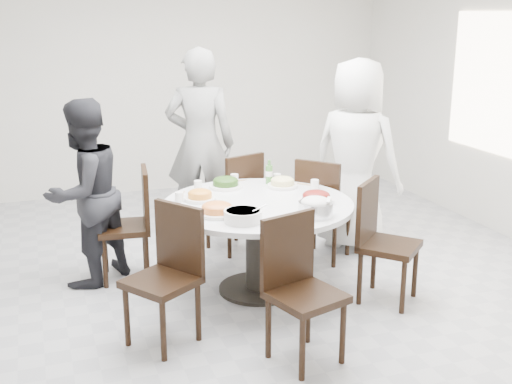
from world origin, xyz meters
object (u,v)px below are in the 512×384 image
object	(u,v)px
chair_n	(233,201)
beverage_bottle	(269,172)
chair_nw	(124,225)
rice_bowl	(316,209)
dining_table	(258,247)
chair_se	(390,243)
chair_s	(306,293)
soup_bowl	(243,216)
diner_left	(84,194)
chair_ne	(325,208)
diner_right	(356,155)
diner_middle	(200,144)
chair_sw	(161,278)

from	to	relation	value
chair_n	beverage_bottle	world-z (taller)	beverage_bottle
chair_n	beverage_bottle	size ratio (longest dim) A/B	4.51
chair_nw	rice_bowl	world-z (taller)	chair_nw
dining_table	chair_se	bearing A→B (deg)	-29.84
chair_s	chair_n	bearing A→B (deg)	68.31
dining_table	soup_bowl	size ratio (longest dim) A/B	5.43
chair_s	chair_nw	bearing A→B (deg)	100.21
rice_bowl	soup_bowl	world-z (taller)	rice_bowl
diner_left	chair_se	bearing A→B (deg)	113.36
chair_ne	chair_nw	size ratio (longest dim) A/B	1.00
chair_s	dining_table	bearing A→B (deg)	68.94
chair_n	diner_left	bearing A→B (deg)	-6.25
diner_left	beverage_bottle	bearing A→B (deg)	136.31
chair_ne	diner_right	size ratio (longest dim) A/B	0.53
dining_table	diner_middle	bearing A→B (deg)	92.94
chair_nw	chair_se	distance (m)	2.18
chair_nw	diner_left	xyz separation A→B (m)	(-0.30, 0.03, 0.30)
chair_ne	beverage_bottle	distance (m)	0.65
dining_table	diner_right	size ratio (longest dim) A/B	0.83
chair_sw	diner_middle	world-z (taller)	diner_middle
diner_middle	diner_left	distance (m)	1.49
diner_right	dining_table	bearing A→B (deg)	82.46
chair_se	diner_right	bearing A→B (deg)	32.63
chair_sw	diner_middle	xyz separation A→B (m)	(0.82, 2.10, 0.46)
chair_ne	beverage_bottle	world-z (taller)	beverage_bottle
chair_nw	chair_ne	bearing A→B (deg)	93.03
chair_nw	diner_left	size ratio (longest dim) A/B	0.62
dining_table	chair_nw	bearing A→B (deg)	148.15
chair_sw	chair_s	world-z (taller)	same
chair_s	rice_bowl	world-z (taller)	chair_s
chair_nw	beverage_bottle	size ratio (longest dim) A/B	4.51
chair_sw	soup_bowl	xyz separation A→B (m)	(0.64, 0.18, 0.32)
chair_nw	chair_s	bearing A→B (deg)	34.42
soup_bowl	beverage_bottle	xyz separation A→B (m)	(0.54, 0.92, 0.06)
chair_n	chair_nw	xyz separation A→B (m)	(-1.07, -0.37, 0.00)
dining_table	chair_se	world-z (taller)	chair_se
chair_nw	chair_s	size ratio (longest dim) A/B	1.00
diner_right	rice_bowl	distance (m)	1.47
chair_s	diner_right	xyz separation A→B (m)	(1.28, 1.79, 0.43)
chair_ne	chair_s	bearing A→B (deg)	108.97
diner_middle	diner_left	world-z (taller)	diner_middle
chair_ne	chair_n	size ratio (longest dim) A/B	1.00
chair_s	diner_left	world-z (taller)	diner_left
chair_nw	chair_s	world-z (taller)	same
diner_left	diner_middle	bearing A→B (deg)	177.02
chair_s	beverage_bottle	bearing A→B (deg)	60.54
chair_ne	diner_right	distance (m)	0.61
chair_n	diner_right	size ratio (longest dim) A/B	0.53
chair_n	diner_middle	size ratio (longest dim) A/B	0.51
dining_table	soup_bowl	distance (m)	0.65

